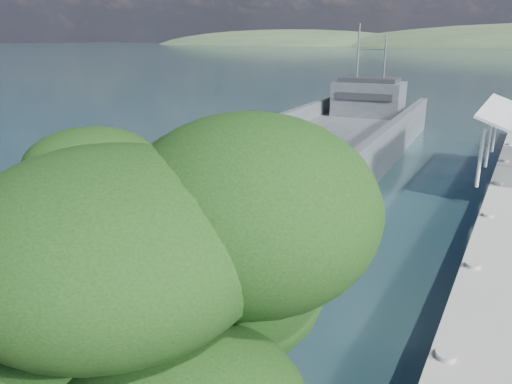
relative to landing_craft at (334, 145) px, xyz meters
name	(u,v)px	position (x,y,z in m)	size (l,w,h in m)	color
ground	(151,274)	(0.76, -23.05, -0.91)	(1400.00, 1400.00, 0.00)	#1B3D41
boat_ramp	(133,278)	(0.76, -24.05, -0.66)	(10.00, 18.00, 0.50)	slate
shoreline_rocks	(54,241)	(-5.44, -22.55, -0.91)	(3.20, 5.60, 0.90)	#5B5B59
landing_craft	(334,145)	(0.00, 0.00, 0.00)	(11.41, 37.92, 11.13)	#444950
military_truck	(206,191)	(0.69, -18.92, 1.46)	(4.24, 8.41, 3.75)	black
soldier	(87,247)	(-1.01, -24.54, 0.45)	(0.63, 0.41, 1.72)	black
overhang_tree	(104,228)	(7.35, -31.43, 5.19)	(8.39, 7.73, 7.61)	#2E2212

